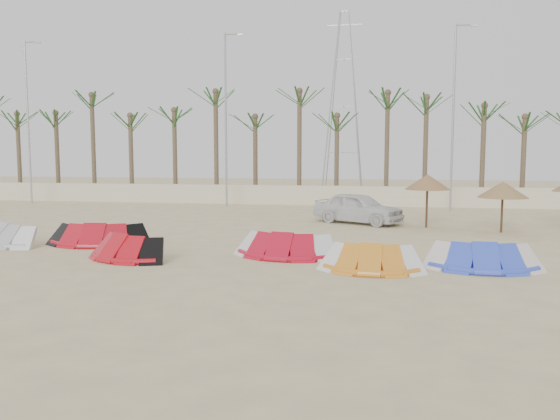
% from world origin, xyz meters
% --- Properties ---
extents(ground, '(120.00, 120.00, 0.00)m').
position_xyz_m(ground, '(0.00, 0.00, 0.00)').
color(ground, beige).
rests_on(ground, ground).
extents(boundary_wall, '(60.00, 0.30, 1.30)m').
position_xyz_m(boundary_wall, '(0.00, 22.00, 0.65)').
color(boundary_wall, beige).
rests_on(boundary_wall, ground).
extents(palm_line, '(52.00, 4.00, 7.70)m').
position_xyz_m(palm_line, '(0.67, 23.50, 6.44)').
color(palm_line, brown).
rests_on(palm_line, ground).
extents(lamp_a, '(1.25, 0.14, 11.00)m').
position_xyz_m(lamp_a, '(-19.96, 20.00, 5.77)').
color(lamp_a, '#A5A8AD').
rests_on(lamp_a, ground).
extents(lamp_b, '(1.25, 0.14, 11.00)m').
position_xyz_m(lamp_b, '(-5.96, 20.00, 5.77)').
color(lamp_b, '#A5A8AD').
rests_on(lamp_b, ground).
extents(lamp_c, '(1.25, 0.14, 11.00)m').
position_xyz_m(lamp_c, '(8.04, 20.00, 5.77)').
color(lamp_c, '#A5A8AD').
rests_on(lamp_c, ground).
extents(pylon, '(3.00, 3.00, 14.00)m').
position_xyz_m(pylon, '(1.00, 28.00, 0.00)').
color(pylon, '#A5A8AD').
rests_on(pylon, ground).
extents(kite_grey, '(3.64, 2.79, 0.90)m').
position_xyz_m(kite_grey, '(-9.99, 4.34, 0.42)').
color(kite_grey, '#A6A9AE').
rests_on(kite_grey, ground).
extents(kite_red_left, '(3.86, 2.01, 0.90)m').
position_xyz_m(kite_red_left, '(-6.70, 4.94, 0.42)').
color(kite_red_left, red).
rests_on(kite_red_left, ground).
extents(kite_red_mid, '(3.63, 2.62, 0.90)m').
position_xyz_m(kite_red_mid, '(-4.43, 2.50, 0.42)').
color(kite_red_mid, red).
rests_on(kite_red_mid, ground).
extents(kite_red_right, '(3.60, 2.00, 0.90)m').
position_xyz_m(kite_red_right, '(0.62, 3.74, 0.42)').
color(kite_red_right, '#B70E23').
rests_on(kite_red_right, ground).
extents(kite_orange, '(3.02, 1.68, 0.90)m').
position_xyz_m(kite_orange, '(3.45, 1.92, 0.42)').
color(kite_orange, orange).
rests_on(kite_orange, ground).
extents(kite_blue, '(3.29, 1.59, 0.90)m').
position_xyz_m(kite_blue, '(6.69, 2.76, 0.42)').
color(kite_blue, blue).
rests_on(kite_blue, ground).
extents(parasol_left, '(2.08, 2.08, 2.47)m').
position_xyz_m(parasol_left, '(5.89, 11.78, 2.11)').
color(parasol_left, '#4C331E').
rests_on(parasol_left, ground).
extents(parasol_mid, '(2.14, 2.14, 2.22)m').
position_xyz_m(parasol_mid, '(8.95, 10.67, 1.87)').
color(parasol_mid, '#4C331E').
rests_on(parasol_mid, ground).
extents(car, '(4.79, 3.68, 1.52)m').
position_xyz_m(car, '(2.71, 12.78, 0.76)').
color(car, silver).
rests_on(car, ground).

